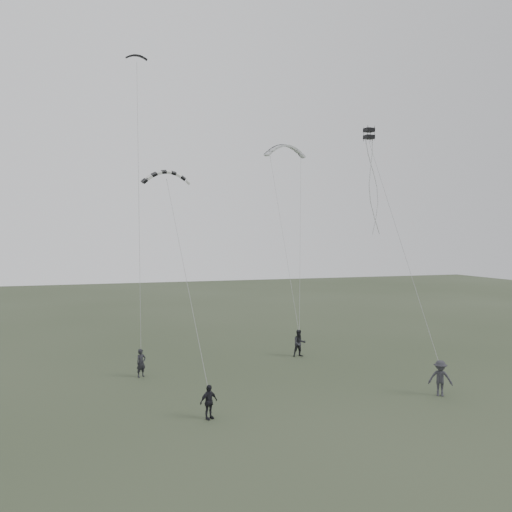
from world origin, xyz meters
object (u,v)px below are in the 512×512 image
object	(u,v)px
kite_striped	(166,172)
flyer_right	(299,343)
flyer_left	(141,363)
flyer_far	(440,378)
flyer_center	(209,402)
kite_dark_small	(137,56)
kite_box	(369,134)
kite_pale_large	(286,146)

from	to	relation	value
kite_striped	flyer_right	bearing A→B (deg)	11.06
flyer_left	flyer_far	distance (m)	16.76
flyer_center	kite_striped	bearing A→B (deg)	71.43
flyer_center	kite_dark_small	distance (m)	22.90
flyer_center	kite_dark_small	bearing A→B (deg)	76.89
kite_striped	kite_box	world-z (taller)	kite_box
flyer_far	flyer_center	bearing A→B (deg)	-148.98
flyer_right	kite_striped	size ratio (longest dim) A/B	0.64
flyer_right	flyer_left	bearing A→B (deg)	-166.00
flyer_right	kite_dark_small	size ratio (longest dim) A/B	1.36
flyer_left	kite_dark_small	world-z (taller)	kite_dark_small
flyer_right	kite_dark_small	xyz separation A→B (m)	(-10.69, 2.13, 19.26)
flyer_far	kite_box	world-z (taller)	kite_box
flyer_far	kite_box	bearing A→B (deg)	127.07
flyer_center	kite_pale_large	distance (m)	24.84
flyer_left	flyer_center	world-z (taller)	flyer_left
flyer_center	kite_box	xyz separation A→B (m)	(11.71, 6.14, 14.04)
flyer_right	flyer_center	bearing A→B (deg)	-126.82
flyer_center	kite_dark_small	size ratio (longest dim) A/B	1.14
flyer_center	kite_striped	world-z (taller)	kite_striped
flyer_left	flyer_far	size ratio (longest dim) A/B	0.90
kite_dark_small	kite_striped	size ratio (longest dim) A/B	0.47
flyer_right	kite_pale_large	xyz separation A→B (m)	(1.65, 7.04, 14.94)
flyer_right	kite_box	size ratio (longest dim) A/B	2.73
flyer_left	kite_box	distance (m)	19.91
kite_dark_small	kite_pale_large	bearing A→B (deg)	18.97
flyer_right	kite_striped	bearing A→B (deg)	-168.07
flyer_center	kite_striped	xyz separation A→B (m)	(-0.71, 8.58, 11.44)
kite_pale_large	kite_striped	world-z (taller)	kite_pale_large
flyer_left	kite_striped	world-z (taller)	kite_striped
kite_dark_small	kite_pale_large	distance (m)	13.97
kite_striped	kite_box	xyz separation A→B (m)	(12.41, -2.44, 2.60)
kite_pale_large	kite_box	world-z (taller)	kite_pale_large
flyer_right	flyer_far	size ratio (longest dim) A/B	1.00
kite_dark_small	kite_box	world-z (taller)	kite_dark_small
flyer_center	kite_box	distance (m)	19.29
flyer_left	kite_striped	xyz separation A→B (m)	(1.64, 0.63, 11.39)
kite_dark_small	kite_striped	xyz separation A→B (m)	(1.44, -3.40, -7.96)
flyer_far	kite_dark_small	bearing A→B (deg)	172.08
kite_box	flyer_right	bearing A→B (deg)	129.81
flyer_right	flyer_far	world-z (taller)	same
flyer_right	kite_dark_small	distance (m)	22.13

